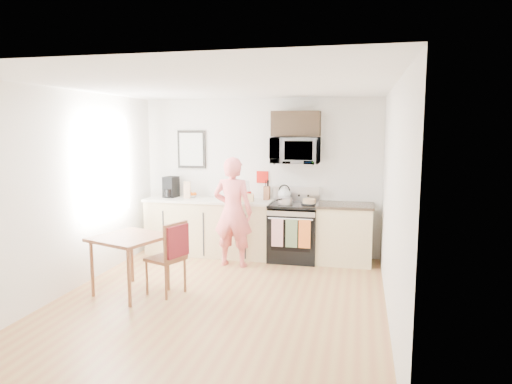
% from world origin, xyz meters
% --- Properties ---
extents(floor, '(4.60, 4.60, 0.00)m').
position_xyz_m(floor, '(0.00, 0.00, 0.00)').
color(floor, '#9C623C').
rests_on(floor, ground).
extents(back_wall, '(4.00, 0.04, 2.60)m').
position_xyz_m(back_wall, '(0.00, 2.30, 1.30)').
color(back_wall, white).
rests_on(back_wall, floor).
extents(front_wall, '(4.00, 0.04, 2.60)m').
position_xyz_m(front_wall, '(0.00, -2.30, 1.30)').
color(front_wall, white).
rests_on(front_wall, floor).
extents(left_wall, '(0.04, 4.60, 2.60)m').
position_xyz_m(left_wall, '(-2.00, 0.00, 1.30)').
color(left_wall, white).
rests_on(left_wall, floor).
extents(right_wall, '(0.04, 4.60, 2.60)m').
position_xyz_m(right_wall, '(2.00, 0.00, 1.30)').
color(right_wall, white).
rests_on(right_wall, floor).
extents(ceiling, '(4.00, 4.60, 0.04)m').
position_xyz_m(ceiling, '(0.00, 0.00, 2.60)').
color(ceiling, white).
rests_on(ceiling, back_wall).
extents(window, '(0.06, 1.40, 1.50)m').
position_xyz_m(window, '(-1.96, 0.80, 1.55)').
color(window, silver).
rests_on(window, left_wall).
extents(cabinet_left, '(2.10, 0.60, 0.90)m').
position_xyz_m(cabinet_left, '(-0.80, 2.00, 0.45)').
color(cabinet_left, '#D0B785').
rests_on(cabinet_left, floor).
extents(countertop_left, '(2.14, 0.64, 0.04)m').
position_xyz_m(countertop_left, '(-0.80, 2.00, 0.92)').
color(countertop_left, beige).
rests_on(countertop_left, cabinet_left).
extents(cabinet_right, '(0.84, 0.60, 0.90)m').
position_xyz_m(cabinet_right, '(1.43, 2.00, 0.45)').
color(cabinet_right, '#D0B785').
rests_on(cabinet_right, floor).
extents(countertop_right, '(0.88, 0.64, 0.04)m').
position_xyz_m(countertop_right, '(1.43, 2.00, 0.92)').
color(countertop_right, black).
rests_on(countertop_right, cabinet_right).
extents(range, '(0.76, 0.70, 1.16)m').
position_xyz_m(range, '(0.63, 1.98, 0.44)').
color(range, black).
rests_on(range, floor).
extents(microwave, '(0.76, 0.51, 0.42)m').
position_xyz_m(microwave, '(0.63, 2.08, 1.76)').
color(microwave, '#B5B4B9').
rests_on(microwave, back_wall).
extents(upper_cabinet, '(0.76, 0.35, 0.40)m').
position_xyz_m(upper_cabinet, '(0.63, 2.12, 2.18)').
color(upper_cabinet, black).
rests_on(upper_cabinet, back_wall).
extents(wall_art, '(0.50, 0.04, 0.65)m').
position_xyz_m(wall_art, '(-1.20, 2.28, 1.75)').
color(wall_art, black).
rests_on(wall_art, back_wall).
extents(wall_trivet, '(0.20, 0.02, 0.20)m').
position_xyz_m(wall_trivet, '(0.05, 2.28, 1.30)').
color(wall_trivet, '#A1130D').
rests_on(wall_trivet, back_wall).
extents(person, '(0.63, 0.43, 1.69)m').
position_xyz_m(person, '(-0.23, 1.45, 0.84)').
color(person, '#C43C36').
rests_on(person, floor).
extents(dining_table, '(0.88, 0.88, 0.75)m').
position_xyz_m(dining_table, '(-1.19, 0.00, 0.67)').
color(dining_table, brown).
rests_on(dining_table, floor).
extents(chair, '(0.55, 0.52, 0.95)m').
position_xyz_m(chair, '(-0.62, 0.05, 0.61)').
color(chair, brown).
rests_on(chair, floor).
extents(knife_block, '(0.11, 0.15, 0.22)m').
position_xyz_m(knife_block, '(0.15, 2.17, 1.05)').
color(knife_block, brown).
rests_on(knife_block, countertop_left).
extents(utensil_crock, '(0.10, 0.10, 0.31)m').
position_xyz_m(utensil_crock, '(-0.16, 2.11, 1.07)').
color(utensil_crock, '#A1130D').
rests_on(utensil_crock, countertop_left).
extents(fruit_bowl, '(0.22, 0.22, 0.09)m').
position_xyz_m(fruit_bowl, '(-1.15, 2.10, 0.97)').
color(fruit_bowl, white).
rests_on(fruit_bowl, countertop_left).
extents(milk_carton, '(0.13, 0.13, 0.28)m').
position_xyz_m(milk_carton, '(-1.19, 2.01, 1.08)').
color(milk_carton, tan).
rests_on(milk_carton, countertop_left).
extents(coffee_maker, '(0.24, 0.31, 0.35)m').
position_xyz_m(coffee_maker, '(-1.50, 2.05, 1.11)').
color(coffee_maker, black).
rests_on(coffee_maker, countertop_left).
extents(bread_bag, '(0.33, 0.19, 0.12)m').
position_xyz_m(bread_bag, '(-0.18, 1.90, 1.00)').
color(bread_bag, tan).
rests_on(bread_bag, countertop_left).
extents(cake, '(0.26, 0.26, 0.08)m').
position_xyz_m(cake, '(0.88, 1.95, 0.96)').
color(cake, black).
rests_on(cake, range).
extents(kettle, '(0.21, 0.21, 0.27)m').
position_xyz_m(kettle, '(0.44, 2.20, 1.04)').
color(kettle, white).
rests_on(kettle, range).
extents(pot, '(0.22, 0.36, 0.11)m').
position_xyz_m(pot, '(0.51, 1.84, 0.98)').
color(pot, '#B5B4B9').
rests_on(pot, range).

